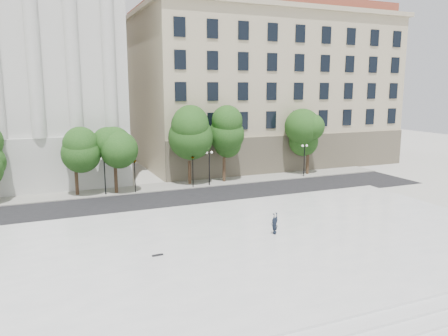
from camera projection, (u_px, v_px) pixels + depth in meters
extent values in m
plane|color=beige|center=(247.00, 267.00, 27.42)|extent=(160.00, 160.00, 0.00)
cube|color=white|center=(228.00, 248.00, 30.09)|extent=(44.00, 22.00, 0.45)
cube|color=black|center=(168.00, 200.00, 43.71)|extent=(60.00, 8.00, 0.02)
cube|color=#A5A298|center=(154.00, 188.00, 49.13)|extent=(60.00, 4.00, 0.12)
cube|color=tan|center=(253.00, 92.00, 68.52)|extent=(36.00, 26.00, 21.00)
cube|color=brown|center=(254.00, 13.00, 66.39)|extent=(34.00, 24.00, 1.40)
cylinder|color=black|center=(135.00, 177.00, 46.37)|extent=(0.10, 0.10, 3.50)
imported|color=black|center=(134.00, 158.00, 45.98)|extent=(1.11, 1.95, 0.78)
cylinder|color=black|center=(193.00, 173.00, 48.87)|extent=(0.10, 0.10, 3.50)
imported|color=black|center=(193.00, 154.00, 48.49)|extent=(1.06, 1.77, 0.71)
imported|color=black|center=(275.00, 231.00, 32.29)|extent=(0.93, 1.70, 0.44)
cube|color=black|center=(158.00, 255.00, 28.16)|extent=(0.73, 0.22, 0.07)
cube|color=white|center=(329.00, 334.00, 19.70)|extent=(44.00, 1.00, 0.30)
cylinder|color=#382619|center=(77.00, 184.00, 45.52)|extent=(0.36, 0.36, 2.53)
sphere|color=#133C11|center=(75.00, 151.00, 44.90)|extent=(3.53, 3.53, 3.53)
cylinder|color=#382619|center=(116.00, 180.00, 46.34)|extent=(0.36, 0.36, 2.86)
sphere|color=#133C11|center=(114.00, 144.00, 45.64)|extent=(3.81, 3.81, 3.81)
cylinder|color=#382619|center=(190.00, 173.00, 50.59)|extent=(0.36, 0.36, 2.81)
sphere|color=#133C11|center=(189.00, 140.00, 49.90)|extent=(4.33, 4.33, 4.33)
cylinder|color=#382619|center=(224.00, 170.00, 51.96)|extent=(0.36, 0.36, 3.00)
sphere|color=#133C11|center=(224.00, 136.00, 51.22)|extent=(3.86, 3.86, 3.86)
cylinder|color=#382619|center=(308.00, 164.00, 56.58)|extent=(0.36, 0.36, 2.79)
sphere|color=#133C11|center=(309.00, 135.00, 55.90)|extent=(4.02, 4.02, 4.02)
cylinder|color=black|center=(105.00, 177.00, 45.43)|extent=(0.12, 0.12, 3.86)
cube|color=black|center=(104.00, 159.00, 45.08)|extent=(0.60, 0.06, 0.06)
sphere|color=white|center=(101.00, 158.00, 44.95)|extent=(0.28, 0.28, 0.28)
sphere|color=white|center=(107.00, 158.00, 45.18)|extent=(0.28, 0.28, 0.28)
cylinder|color=black|center=(209.00, 170.00, 49.92)|extent=(0.12, 0.12, 3.80)
cube|color=black|center=(209.00, 153.00, 49.58)|extent=(0.60, 0.06, 0.06)
sphere|color=white|center=(207.00, 153.00, 49.45)|extent=(0.28, 0.28, 0.28)
sphere|color=white|center=(212.00, 152.00, 49.68)|extent=(0.28, 0.28, 0.28)
cylinder|color=black|center=(304.00, 162.00, 54.83)|extent=(0.12, 0.12, 3.92)
cube|color=black|center=(305.00, 146.00, 54.48)|extent=(0.60, 0.06, 0.06)
sphere|color=white|center=(303.00, 146.00, 54.35)|extent=(0.28, 0.28, 0.28)
sphere|color=white|center=(307.00, 146.00, 54.58)|extent=(0.28, 0.28, 0.28)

